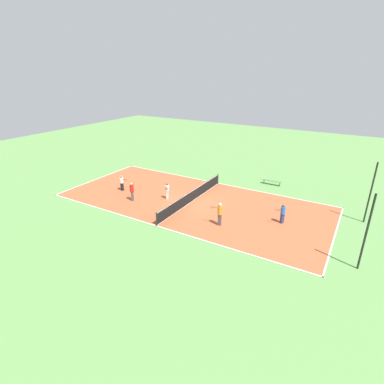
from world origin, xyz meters
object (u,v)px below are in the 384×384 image
(player_far_white, at_px, (167,190))
(tennis_ball_near_net, at_px, (203,183))
(player_coach_red, at_px, (132,190))
(tennis_ball_far_baseline, at_px, (227,204))
(bench, at_px, (272,181))
(player_center_orange, at_px, (220,212))
(fence_post_back_right, at_px, (366,233))
(tennis_net, at_px, (192,196))
(tennis_ball_midcourt, at_px, (220,187))
(player_near_blue, at_px, (283,212))
(fence_post_back_left, at_px, (370,193))
(player_near_white, at_px, (122,182))

(player_far_white, height_order, tennis_ball_near_net, player_far_white)
(player_coach_red, distance_m, tennis_ball_far_baseline, 8.51)
(bench, bearing_deg, player_center_orange, -94.51)
(player_coach_red, relative_size, fence_post_back_right, 0.35)
(tennis_net, height_order, tennis_ball_midcourt, tennis_net)
(player_near_blue, bearing_deg, player_coach_red, -47.89)
(player_far_white, bearing_deg, bench, 110.37)
(player_coach_red, xyz_separation_m, fence_post_back_left, (-5.98, 18.07, 1.40))
(player_center_orange, bearing_deg, player_near_blue, -156.88)
(tennis_ball_far_baseline, bearing_deg, tennis_ball_near_net, -128.71)
(tennis_ball_midcourt, bearing_deg, player_near_white, -54.01)
(player_center_orange, bearing_deg, tennis_net, -46.08)
(fence_post_back_left, distance_m, fence_post_back_right, 6.80)
(tennis_net, height_order, player_center_orange, player_center_orange)
(player_near_blue, xyz_separation_m, player_far_white, (0.64, -10.19, -0.02))
(player_center_orange, height_order, player_near_white, player_center_orange)
(player_coach_red, height_order, player_far_white, player_coach_red)
(player_center_orange, xyz_separation_m, fence_post_back_right, (0.62, 9.36, 1.31))
(player_coach_red, height_order, player_near_white, player_coach_red)
(tennis_net, relative_size, player_far_white, 6.79)
(bench, xyz_separation_m, tennis_ball_midcourt, (3.32, -4.21, -0.34))
(player_coach_red, bearing_deg, bench, -76.87)
(bench, relative_size, tennis_ball_midcourt, 28.34)
(player_near_blue, height_order, player_near_white, player_near_blue)
(bench, xyz_separation_m, tennis_ball_far_baseline, (6.71, -1.90, -0.34))
(tennis_net, distance_m, tennis_ball_near_net, 4.82)
(bench, height_order, player_near_white, player_near_white)
(player_far_white, relative_size, tennis_ball_near_net, 22.75)
(tennis_net, distance_m, tennis_ball_far_baseline, 3.19)
(tennis_ball_far_baseline, distance_m, fence_post_back_right, 11.57)
(player_near_white, relative_size, fence_post_back_right, 0.32)
(player_coach_red, bearing_deg, fence_post_back_right, -126.72)
(fence_post_back_left, bearing_deg, tennis_ball_midcourt, -94.63)
(player_near_blue, bearing_deg, tennis_net, -59.49)
(tennis_net, height_order, player_far_white, player_far_white)
(tennis_ball_far_baseline, xyz_separation_m, fence_post_back_right, (4.44, 10.43, 2.34))
(player_coach_red, height_order, tennis_ball_near_net, player_coach_red)
(player_coach_red, relative_size, tennis_ball_near_net, 25.02)
(player_near_blue, relative_size, player_coach_red, 0.93)
(bench, relative_size, tennis_ball_near_net, 28.34)
(tennis_net, xyz_separation_m, player_far_white, (0.68, -2.19, 0.34))
(player_near_white, height_order, tennis_ball_near_net, player_near_white)
(player_far_white, distance_m, tennis_ball_near_net, 5.37)
(tennis_ball_midcourt, bearing_deg, player_center_orange, 25.14)
(player_near_blue, xyz_separation_m, tennis_ball_midcourt, (-4.47, -7.34, -0.86))
(tennis_net, height_order, player_near_white, player_near_white)
(player_center_orange, relative_size, player_near_white, 1.19)
(tennis_net, bearing_deg, player_near_blue, 89.75)
(player_near_white, relative_size, player_far_white, 1.00)
(tennis_net, height_order, tennis_ball_near_net, tennis_net)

